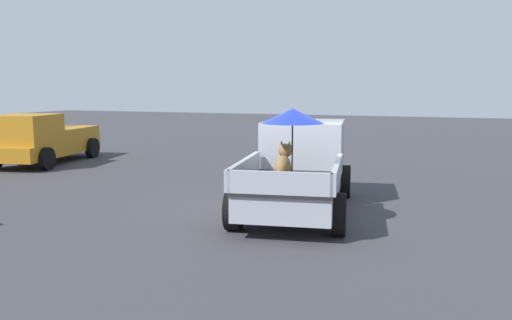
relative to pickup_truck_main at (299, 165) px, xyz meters
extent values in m
plane|color=#38383D|center=(-0.42, -0.07, -0.97)|extent=(80.00, 80.00, 0.00)
cylinder|color=black|center=(1.15, 1.18, -0.57)|extent=(0.83, 0.41, 0.80)
cylinder|color=black|center=(1.46, -0.75, -0.57)|extent=(0.83, 0.41, 0.80)
cylinder|color=black|center=(-2.31, 0.62, -0.57)|extent=(0.83, 0.41, 0.80)
cylinder|color=black|center=(-1.99, -1.32, -0.57)|extent=(0.83, 0.41, 0.80)
cube|color=#9EA3AD|center=(-0.42, -0.07, -0.40)|extent=(5.22, 2.58, 0.50)
cube|color=#9EA3AD|center=(0.96, 0.16, 0.39)|extent=(2.37, 2.17, 1.08)
cube|color=#4C606B|center=(1.95, 0.32, 0.59)|extent=(0.34, 1.71, 0.64)
cube|color=black|center=(-1.56, -0.25, -0.12)|extent=(3.06, 2.27, 0.06)
cube|color=#9EA3AD|center=(-1.70, 0.66, 0.11)|extent=(2.78, 0.55, 0.40)
cube|color=#9EA3AD|center=(-1.41, -1.16, 0.11)|extent=(2.78, 0.55, 0.40)
cube|color=#9EA3AD|center=(-2.89, -0.47, 0.11)|extent=(0.40, 1.83, 0.40)
ellipsoid|color=olive|center=(-1.69, -0.16, 0.17)|extent=(0.72, 0.43, 0.52)
sphere|color=olive|center=(-1.40, -0.11, 0.49)|extent=(0.32, 0.32, 0.28)
cone|color=olive|center=(-1.41, -0.03, 0.63)|extent=(0.10, 0.10, 0.12)
cone|color=olive|center=(-1.38, -0.19, 0.63)|extent=(0.10, 0.10, 0.12)
cylinder|color=black|center=(-1.76, -0.36, 0.51)|extent=(0.03, 0.03, 1.19)
cone|color=#1E33B7|center=(-1.76, -0.36, 1.20)|extent=(1.38, 1.38, 0.28)
cylinder|color=black|center=(2.28, 9.28, -0.59)|extent=(0.80, 0.40, 0.76)
cylinder|color=black|center=(5.42, 9.88, -0.59)|extent=(0.80, 0.40, 0.76)
cylinder|color=black|center=(5.06, 11.75, -0.59)|extent=(0.80, 0.40, 0.76)
cube|color=#B27219|center=(3.67, 10.51, -0.42)|extent=(5.05, 2.67, 0.50)
cube|color=#B27219|center=(2.49, 10.29, 0.33)|extent=(2.21, 2.13, 1.00)
cube|color=#B27219|center=(4.65, 10.70, 0.03)|extent=(2.99, 2.28, 0.40)
camera|label=1|loc=(-11.35, -3.23, 1.74)|focal=37.01mm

